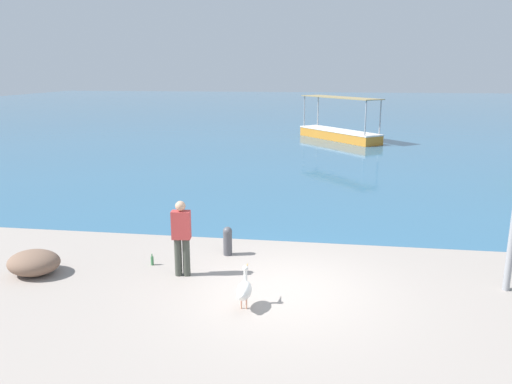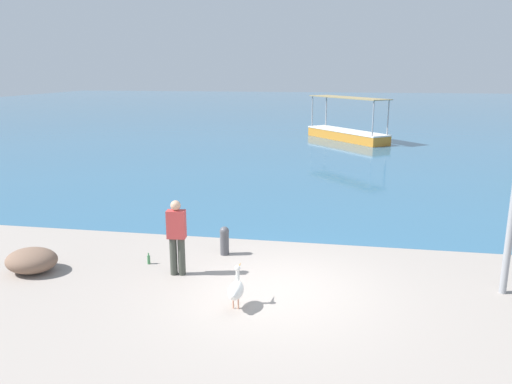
% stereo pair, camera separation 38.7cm
% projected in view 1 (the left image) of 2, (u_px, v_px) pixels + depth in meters
% --- Properties ---
extents(ground, '(120.00, 120.00, 0.00)m').
position_uv_depth(ground, '(282.00, 290.00, 10.23)').
color(ground, gray).
extents(harbor_water, '(110.00, 90.00, 0.00)m').
position_uv_depth(harbor_water, '(323.00, 110.00, 56.34)').
color(harbor_water, '#316184').
rests_on(harbor_water, ground).
extents(fishing_boat_near_right, '(5.26, 5.92, 2.72)m').
position_uv_depth(fishing_boat_near_right, '(339.00, 132.00, 32.02)').
color(fishing_boat_near_right, orange).
rests_on(fishing_boat_near_right, harbor_water).
extents(pelican, '(0.28, 0.80, 0.80)m').
position_uv_depth(pelican, '(244.00, 290.00, 9.38)').
color(pelican, '#E0997A').
rests_on(pelican, ground).
extents(mooring_bollard, '(0.23, 0.23, 0.71)m').
position_uv_depth(mooring_bollard, '(228.00, 240.00, 12.10)').
color(mooring_bollard, '#47474C').
rests_on(mooring_bollard, ground).
extents(fisherman_standing, '(0.42, 0.26, 1.69)m').
position_uv_depth(fisherman_standing, '(182.00, 236.00, 10.76)').
color(fisherman_standing, '#3D4138').
rests_on(fisherman_standing, ground).
extents(net_pile, '(1.15, 0.98, 0.54)m').
position_uv_depth(net_pile, '(34.00, 263.00, 10.97)').
color(net_pile, brown).
rests_on(net_pile, ground).
extents(glass_bottle, '(0.07, 0.07, 0.27)m').
position_uv_depth(glass_bottle, '(152.00, 261.00, 11.53)').
color(glass_bottle, '#3F7F4C').
rests_on(glass_bottle, ground).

